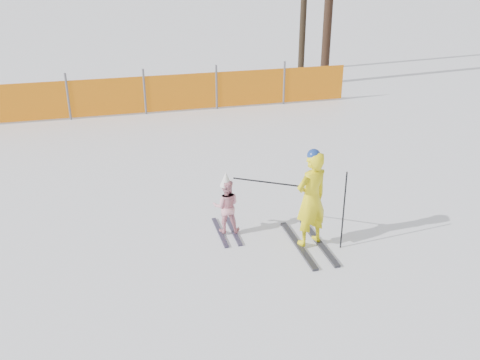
# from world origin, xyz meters

# --- Properties ---
(ground) EXTENTS (120.00, 120.00, 0.00)m
(ground) POSITION_xyz_m (0.00, 0.00, 0.00)
(ground) COLOR white
(ground) RESTS_ON ground
(adult) EXTENTS (0.64, 1.44, 1.60)m
(adult) POSITION_xyz_m (0.97, -0.01, 0.79)
(adult) COLOR black
(adult) RESTS_ON ground
(child) EXTENTS (0.50, 0.97, 1.07)m
(child) POSITION_xyz_m (-0.18, 0.70, 0.49)
(child) COLOR black
(child) RESTS_ON ground
(ski_poles) EXTENTS (1.51, 0.87, 1.27)m
(ski_poles) POSITION_xyz_m (0.95, 0.05, 0.80)
(ski_poles) COLOR black
(ski_poles) RESTS_ON ground
(safety_fence) EXTENTS (15.87, 0.06, 1.25)m
(safety_fence) POSITION_xyz_m (-2.96, 7.71, 0.56)
(safety_fence) COLOR #595960
(safety_fence) RESTS_ON ground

